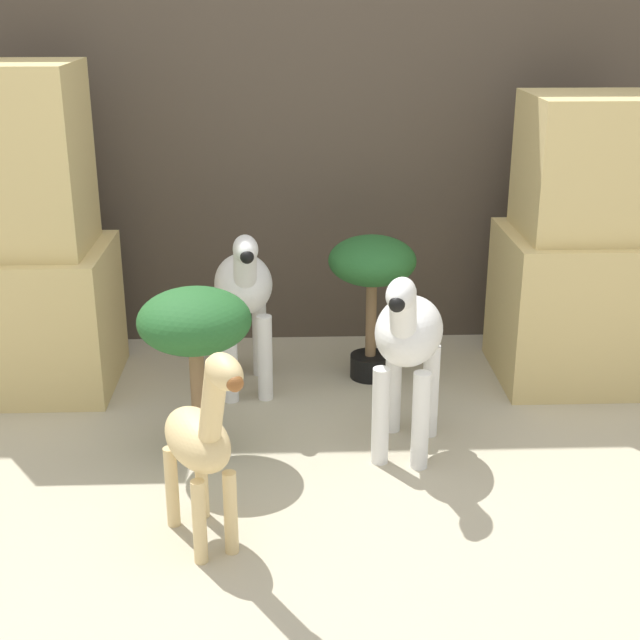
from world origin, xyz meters
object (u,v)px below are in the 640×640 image
object	(u,v)px
zebra_right	(408,342)
giraffe_figurine	(202,439)
zebra_left	(244,293)
potted_palm_back	(372,273)
potted_palm_front	(195,327)

from	to	relation	value
zebra_right	giraffe_figurine	distance (m)	0.78
zebra_left	potted_palm_back	distance (m)	0.49
zebra_right	zebra_left	size ratio (longest dim) A/B	1.00
zebra_left	potted_palm_back	xyz separation A→B (m)	(0.47, 0.10, 0.04)
zebra_right	zebra_left	bearing A→B (deg)	136.98
giraffe_figurine	potted_palm_front	size ratio (longest dim) A/B	1.12
zebra_right	potted_palm_front	bearing A→B (deg)	178.51
potted_palm_back	potted_palm_front	bearing A→B (deg)	-136.34
zebra_right	giraffe_figurine	bearing A→B (deg)	-140.10
giraffe_figurine	potted_palm_front	bearing A→B (deg)	96.80
potted_palm_back	zebra_right	bearing A→B (deg)	-84.39
potted_palm_back	zebra_left	bearing A→B (deg)	-168.45
giraffe_figurine	potted_palm_back	distance (m)	1.23
zebra_left	giraffe_figurine	world-z (taller)	zebra_left
potted_palm_front	potted_palm_back	world-z (taller)	potted_palm_back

